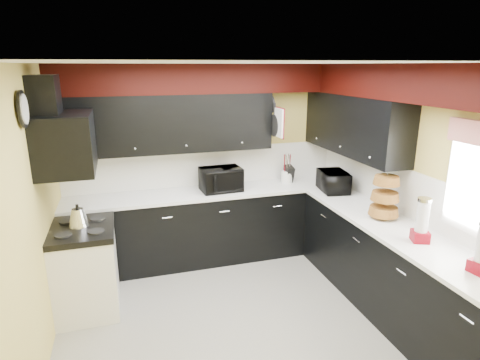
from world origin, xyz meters
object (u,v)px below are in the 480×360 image
Objects in this scene: toaster_oven at (221,179)px; utensil_crock at (287,177)px; knife_block at (288,174)px; kettle at (78,217)px; microwave at (334,181)px.

toaster_oven reaches higher than utensil_crock.
knife_block is (0.97, 0.10, -0.03)m from toaster_oven.
utensil_crock is (0.94, 0.09, -0.06)m from toaster_oven.
kettle is at bearing -161.37° from toaster_oven.
microwave is 0.66m from knife_block.
kettle is (-3.01, -0.23, -0.06)m from microwave.
knife_block is 2.73m from kettle.
toaster_oven is 1.79m from kettle.
knife_block is at bearing 44.64° from microwave.
microwave is 2.81× the size of utensil_crock.
microwave is at bearing 4.46° from kettle.
toaster_oven is at bearing -176.88° from knife_block.
kettle is (-2.62, -0.77, -0.04)m from knife_block.
knife_block is at bearing 17.04° from utensil_crock.
toaster_oven is 0.97m from knife_block.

